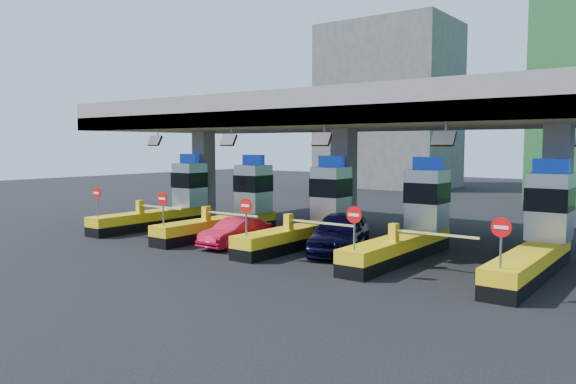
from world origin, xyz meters
The scene contains 10 objects.
ground centered at (0.00, 0.00, 0.00)m, with size 120.00×120.00×0.00m, color black.
toll_canopy centered at (0.00, 2.87, 6.13)m, with size 28.00×12.09×7.00m.
toll_lane_far_left centered at (-10.00, 0.28, 1.40)m, with size 4.43×8.00×4.16m.
toll_lane_left centered at (-5.00, 0.28, 1.40)m, with size 4.43×8.00×4.16m.
toll_lane_center centered at (0.00, 0.28, 1.40)m, with size 4.43×8.00×4.16m.
toll_lane_right centered at (5.00, 0.28, 1.40)m, with size 4.43×8.00×4.16m.
toll_lane_far_right centered at (10.00, 0.28, 1.40)m, with size 4.43×8.00×4.16m.
bg_building_concrete centered at (-14.00, 36.00, 9.00)m, with size 14.00×10.00×18.00m, color #4C4C49.
van centered at (2.17, -0.93, 0.89)m, with size 2.10×5.21×1.78m, color black.
red_car centered at (-2.56, -2.43, 0.64)m, with size 1.36×3.91×1.29m, color #B10D28.
Camera 1 is at (14.74, -21.61, 4.68)m, focal length 35.00 mm.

